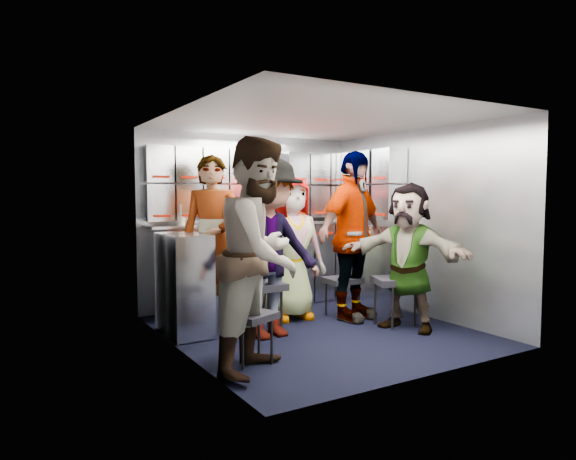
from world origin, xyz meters
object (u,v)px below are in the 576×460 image
attendant_standing (213,241)px  attendant_arc_b (270,248)px  attendant_arc_a (261,255)px  attendant_arc_c (291,248)px  attendant_arc_d (352,236)px  jump_seat_center (283,279)px  jump_seat_mid_left (261,289)px  attendant_arc_e (408,256)px  jump_seat_near_left (251,319)px  jump_seat_near_right (395,283)px  jump_seat_mid_right (342,282)px

attendant_standing → attendant_arc_b: attendant_standing is taller
attendant_arc_a → attendant_arc_c: bearing=13.5°
attendant_arc_c → attendant_arc_d: bearing=-27.9°
jump_seat_center → jump_seat_mid_left: bearing=-136.3°
jump_seat_center → attendant_arc_e: size_ratio=0.33×
jump_seat_near_left → attendant_arc_e: bearing=4.2°
attendant_arc_d → jump_seat_near_left: bearing=-172.2°
attendant_arc_b → attendant_arc_e: (1.34, -0.46, -0.11)m
jump_seat_mid_left → attendant_arc_a: size_ratio=0.28×
attendant_standing → attendant_arc_b: (0.32, -0.64, -0.03)m
jump_seat_center → attendant_arc_e: (0.79, -1.18, 0.33)m
jump_seat_center → attendant_arc_e: bearing=-56.3°
attendant_arc_e → jump_seat_center: bearing=-167.9°
jump_seat_center → jump_seat_near_right: jump_seat_near_right is taller
jump_seat_center → jump_seat_near_right: bearing=-51.7°
jump_seat_near_right → jump_seat_center: bearing=128.3°
jump_seat_mid_right → attendant_standing: (-1.43, 0.31, 0.50)m
jump_seat_near_right → attendant_arc_b: (-1.34, 0.28, 0.41)m
jump_seat_mid_left → jump_seat_near_right: (1.34, -0.46, 0.00)m
jump_seat_mid_right → attendant_arc_c: bearing=159.7°
jump_seat_mid_left → attendant_arc_a: attendant_arc_a is taller
jump_seat_mid_left → attendant_arc_a: 1.18m
jump_seat_center → attendant_arc_b: 1.01m
jump_seat_mid_left → attendant_standing: bearing=124.5°
jump_seat_center → attendant_arc_b: attendant_arc_b is taller
jump_seat_near_left → attendant_arc_d: attendant_arc_d is taller
jump_seat_center → attendant_standing: size_ratio=0.28×
attendant_arc_c → attendant_arc_d: attendant_arc_d is taller
jump_seat_near_right → attendant_arc_e: 0.35m
jump_seat_center → attendant_arc_e: attendant_arc_e is taller
attendant_standing → attendant_arc_c: 0.89m
jump_seat_mid_right → attendant_arc_b: attendant_arc_b is taller
jump_seat_near_left → attendant_standing: size_ratio=0.25×
jump_seat_mid_left → jump_seat_near_right: 1.42m
jump_seat_near_right → attendant_arc_b: bearing=168.0°
attendant_arc_c → attendant_arc_e: 1.27m
jump_seat_center → attendant_arc_c: bearing=-90.0°
attendant_arc_c → attendant_arc_d: size_ratio=0.85×
attendant_arc_e → attendant_arc_b: bearing=-130.8°
jump_seat_mid_right → attendant_arc_b: size_ratio=0.25×
jump_seat_near_left → attendant_arc_a: 0.57m
jump_seat_mid_left → jump_seat_near_right: bearing=-19.1°
attendant_arc_a → attendant_arc_e: attendant_arc_a is taller
jump_seat_mid_right → attendant_arc_d: 0.57m
jump_seat_mid_right → attendant_arc_a: size_ratio=0.24×
jump_seat_center → attendant_arc_a: 1.90m
jump_seat_mid_left → attendant_arc_e: 1.52m
attendant_arc_a → attendant_arc_b: 0.93m
attendant_arc_b → attendant_arc_c: bearing=39.2°
jump_seat_near_left → jump_seat_mid_left: 0.93m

